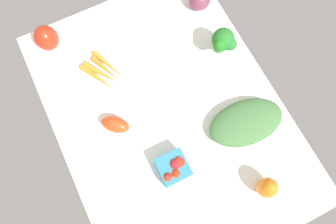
# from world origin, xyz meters

# --- Properties ---
(tablecloth) EXTENTS (1.04, 0.76, 0.02)m
(tablecloth) POSITION_xyz_m (0.00, 0.00, 0.01)
(tablecloth) COLOR white
(tablecloth) RESTS_ON ground
(bell_pepper_red) EXTENTS (0.12, 0.12, 0.10)m
(bell_pepper_red) POSITION_xyz_m (0.43, 0.27, 0.07)
(bell_pepper_red) COLOR red
(bell_pepper_red) RESTS_ON tablecloth
(berry_basket) EXTENTS (0.09, 0.09, 0.08)m
(berry_basket) POSITION_xyz_m (-0.18, 0.07, 0.06)
(berry_basket) COLOR teal
(berry_basket) RESTS_ON tablecloth
(red_onion_near_basket) EXTENTS (0.08, 0.08, 0.08)m
(red_onion_near_basket) POSITION_xyz_m (0.34, -0.30, 0.06)
(red_onion_near_basket) COLOR #79374F
(red_onion_near_basket) RESTS_ON tablecloth
(leafy_greens_clump) EXTENTS (0.18, 0.27, 0.06)m
(leafy_greens_clump) POSITION_xyz_m (-0.15, -0.22, 0.05)
(leafy_greens_clump) COLOR #44733F
(leafy_greens_clump) RESTS_ON tablecloth
(roma_tomato) EXTENTS (0.10, 0.11, 0.05)m
(roma_tomato) POSITION_xyz_m (0.04, 0.18, 0.05)
(roma_tomato) COLOR #E5431A
(roma_tomato) RESTS_ON tablecloth
(carrot_bunch) EXTENTS (0.18, 0.14, 0.03)m
(carrot_bunch) POSITION_xyz_m (0.24, 0.14, 0.03)
(carrot_bunch) COLOR orange
(carrot_bunch) RESTS_ON tablecloth
(bell_pepper_orange) EXTENTS (0.08, 0.08, 0.10)m
(bell_pepper_orange) POSITION_xyz_m (-0.37, -0.16, 0.07)
(bell_pepper_orange) COLOR orange
(bell_pepper_orange) RESTS_ON tablecloth
(broccoli_head) EXTENTS (0.09, 0.09, 0.12)m
(broccoli_head) POSITION_xyz_m (0.13, -0.28, 0.10)
(broccoli_head) COLOR #93CD88
(broccoli_head) RESTS_ON tablecloth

